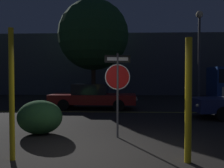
# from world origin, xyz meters

# --- Properties ---
(ground_plane) EXTENTS (260.00, 260.00, 0.00)m
(ground_plane) POSITION_xyz_m (0.00, 0.00, 0.00)
(ground_plane) COLOR black
(road_center_stripe) EXTENTS (43.23, 0.12, 0.01)m
(road_center_stripe) POSITION_xyz_m (0.00, 6.99, 0.00)
(road_center_stripe) COLOR gold
(road_center_stripe) RESTS_ON ground_plane
(stop_sign) EXTENTS (0.75, 0.17, 2.48)m
(stop_sign) POSITION_xyz_m (0.35, 1.83, 1.73)
(stop_sign) COLOR #4C4C51
(stop_sign) RESTS_ON ground_plane
(yellow_pole_left) EXTENTS (0.11, 0.11, 2.83)m
(yellow_pole_left) POSITION_xyz_m (-1.88, -0.26, 1.42)
(yellow_pole_left) COLOR yellow
(yellow_pole_left) RESTS_ON ground_plane
(yellow_pole_right) EXTENTS (0.14, 0.14, 2.61)m
(yellow_pole_right) POSITION_xyz_m (1.86, -0.24, 1.30)
(yellow_pole_right) COLOR yellow
(yellow_pole_right) RESTS_ON ground_plane
(hedge_bush_2) EXTENTS (1.40, 1.17, 1.05)m
(hedge_bush_2) POSITION_xyz_m (-2.09, 2.16, 0.53)
(hedge_bush_2) COLOR #285B2D
(hedge_bush_2) RESTS_ON ground_plane
(passing_car_2) EXTENTS (4.78, 1.99, 1.38)m
(passing_car_2) POSITION_xyz_m (-1.16, 8.18, 0.68)
(passing_car_2) COLOR maroon
(passing_car_2) RESTS_ON ground_plane
(street_lamp) EXTENTS (0.47, 0.47, 6.19)m
(street_lamp) POSITION_xyz_m (5.66, 11.65, 4.16)
(street_lamp) COLOR #4C4C51
(street_lamp) RESTS_ON ground_plane
(tree_1) EXTENTS (5.28, 5.28, 7.53)m
(tree_1) POSITION_xyz_m (-1.70, 13.24, 4.88)
(tree_1) COLOR #422D1E
(tree_1) RESTS_ON ground_plane
(building_backdrop) EXTENTS (33.12, 3.43, 5.86)m
(building_backdrop) POSITION_xyz_m (-1.39, 19.72, 2.93)
(building_backdrop) COLOR #4C4C56
(building_backdrop) RESTS_ON ground_plane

